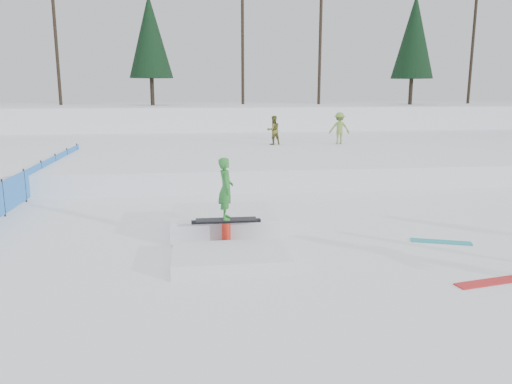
{
  "coord_description": "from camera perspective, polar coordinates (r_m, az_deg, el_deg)",
  "views": [
    {
      "loc": [
        -1.01,
        -10.1,
        3.63
      ],
      "look_at": [
        0.5,
        2.0,
        1.1
      ],
      "focal_mm": 35.0,
      "sensor_mm": 36.0,
      "label": 1
    }
  ],
  "objects": [
    {
      "name": "loose_board_teal",
      "position": [
        12.87,
        20.37,
        -5.35
      ],
      "size": [
        1.41,
        0.74,
        0.03
      ],
      "primitive_type": "cube",
      "rotation": [
        0.0,
        0.0,
        -0.35
      ],
      "color": "teal",
      "rests_on": "ground"
    },
    {
      "name": "treeline",
      "position": [
        39.23,
        3.64,
        17.29
      ],
      "size": [
        40.24,
        4.22,
        10.5
      ],
      "color": "black",
      "rests_on": "snow_berm"
    },
    {
      "name": "safety_fence",
      "position": [
        17.85,
        -24.91,
        0.69
      ],
      "size": [
        0.05,
        16.0,
        1.1
      ],
      "color": "blue",
      "rests_on": "ground"
    },
    {
      "name": "snow_berm",
      "position": [
        40.19,
        -5.73,
        8.21
      ],
      "size": [
        60.0,
        14.0,
        2.4
      ],
      "primitive_type": "cube",
      "color": "white",
      "rests_on": "ground"
    },
    {
      "name": "loose_board_red",
      "position": [
        10.63,
        25.05,
        -9.33
      ],
      "size": [
        1.43,
        0.54,
        0.03
      ],
      "primitive_type": "cube",
      "rotation": [
        0.0,
        0.0,
        0.19
      ],
      "color": "red",
      "rests_on": "ground"
    },
    {
      "name": "walker_ygreen",
      "position": [
        26.45,
        9.51,
        7.21
      ],
      "size": [
        1.13,
        0.75,
        1.63
      ],
      "primitive_type": "imported",
      "rotation": [
        0.0,
        0.0,
        3.0
      ],
      "color": "olive",
      "rests_on": "snow_midrise"
    },
    {
      "name": "walker_olive",
      "position": [
        25.81,
        2.0,
        7.07
      ],
      "size": [
        0.85,
        0.75,
        1.48
      ],
      "primitive_type": "imported",
      "rotation": [
        0.0,
        0.0,
        3.45
      ],
      "color": "brown",
      "rests_on": "snow_midrise"
    },
    {
      "name": "ground",
      "position": [
        10.78,
        -1.33,
        -7.96
      ],
      "size": [
        120.0,
        120.0,
        0.0
      ],
      "primitive_type": "plane",
      "color": "white"
    },
    {
      "name": "jib_rail_feature",
      "position": [
        12.19,
        -3.59,
        -4.14
      ],
      "size": [
        2.6,
        4.4,
        2.11
      ],
      "color": "white",
      "rests_on": "ground"
    },
    {
      "name": "snow_midrise",
      "position": [
        26.32,
        -4.88,
        4.64
      ],
      "size": [
        50.0,
        18.0,
        0.8
      ],
      "primitive_type": "cube",
      "color": "white",
      "rests_on": "ground"
    }
  ]
}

